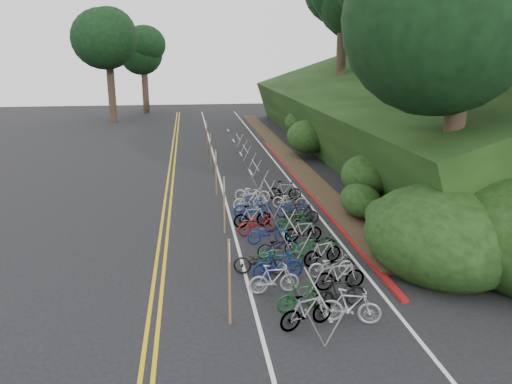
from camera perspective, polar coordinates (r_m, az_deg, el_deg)
ground at (r=16.98m, az=-4.35°, el=-10.63°), size 120.00×120.00×0.00m
road_markings at (r=26.43m, az=-4.34°, el=-0.84°), size 7.47×80.00×0.01m
red_curb at (r=28.94m, az=5.48°, el=0.71°), size 0.25×28.00×0.10m
embankment at (r=37.22m, az=14.14°, el=7.62°), size 14.30×48.14×9.11m
bike_rack_front at (r=14.50m, az=6.72°, el=-11.84°), size 1.15×2.58×1.18m
bike_racks_rest at (r=29.22m, az=-0.09°, el=2.55°), size 1.14×23.00×1.17m
signpost_near at (r=14.14m, az=-3.06°, el=-9.60°), size 0.08×0.40×2.60m
signposts_rest at (r=29.86m, az=-4.93°, el=3.91°), size 0.08×18.40×2.50m
bike_front at (r=17.52m, az=0.45°, el=-7.94°), size 1.06×1.97×0.98m
bike_valet at (r=20.07m, az=3.58°, el=-4.83°), size 3.23×14.25×1.08m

